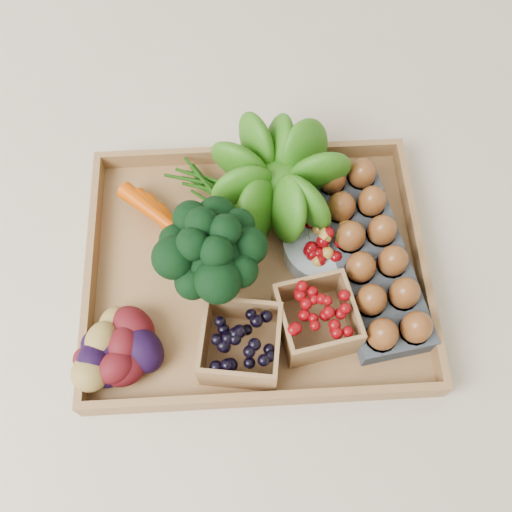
{
  "coord_description": "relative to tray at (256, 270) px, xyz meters",
  "views": [
    {
      "loc": [
        -0.02,
        -0.4,
        0.88
      ],
      "look_at": [
        0.0,
        0.0,
        0.06
      ],
      "focal_mm": 40.0,
      "sensor_mm": 36.0,
      "label": 1
    }
  ],
  "objects": [
    {
      "name": "punnet_raspberry",
      "position": [
        0.09,
        -0.11,
        0.05
      ],
      "size": [
        0.13,
        0.13,
        0.08
      ],
      "primitive_type": "cube",
      "rotation": [
        0.0,
        0.0,
        0.19
      ],
      "color": "#660407",
      "rests_on": "tray"
    },
    {
      "name": "cherry_bowl",
      "position": [
        0.12,
        0.03,
        0.03
      ],
      "size": [
        0.14,
        0.14,
        0.04
      ],
      "primitive_type": "cylinder",
      "color": "#8C9EA5",
      "rests_on": "tray"
    },
    {
      "name": "punnet_blackberry",
      "position": [
        -0.03,
        -0.14,
        0.05
      ],
      "size": [
        0.13,
        0.13,
        0.08
      ],
      "primitive_type": "cube",
      "rotation": [
        0.0,
        0.0,
        -0.15
      ],
      "color": "black",
      "rests_on": "tray"
    },
    {
      "name": "tray",
      "position": [
        0.0,
        0.0,
        0.0
      ],
      "size": [
        0.55,
        0.45,
        0.01
      ],
      "primitive_type": "cube",
      "color": "olive",
      "rests_on": "ground"
    },
    {
      "name": "lettuce",
      "position": [
        0.04,
        0.12,
        0.09
      ],
      "size": [
        0.16,
        0.16,
        0.16
      ],
      "primitive_type": "sphere",
      "color": "#144F0C",
      "rests_on": "tray"
    },
    {
      "name": "ground",
      "position": [
        0.0,
        0.0,
        -0.01
      ],
      "size": [
        4.0,
        4.0,
        0.0
      ],
      "primitive_type": "plane",
      "color": "beige",
      "rests_on": "ground"
    },
    {
      "name": "carrots",
      "position": [
        -0.13,
        0.06,
        0.03
      ],
      "size": [
        0.21,
        0.15,
        0.05
      ],
      "primitive_type": null,
      "color": "#CD4400",
      "rests_on": "tray"
    },
    {
      "name": "broccoli",
      "position": [
        -0.07,
        -0.02,
        0.07
      ],
      "size": [
        0.17,
        0.17,
        0.13
      ],
      "primitive_type": null,
      "color": "black",
      "rests_on": "tray"
    },
    {
      "name": "egg_carton",
      "position": [
        0.18,
        -0.0,
        0.03
      ],
      "size": [
        0.17,
        0.35,
        0.04
      ],
      "primitive_type": "cube",
      "rotation": [
        0.0,
        0.0,
        0.16
      ],
      "color": "#3B424B",
      "rests_on": "tray"
    },
    {
      "name": "potatoes",
      "position": [
        -0.23,
        -0.15,
        0.05
      ],
      "size": [
        0.15,
        0.15,
        0.09
      ],
      "primitive_type": null,
      "color": "#430A0F",
      "rests_on": "tray"
    }
  ]
}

